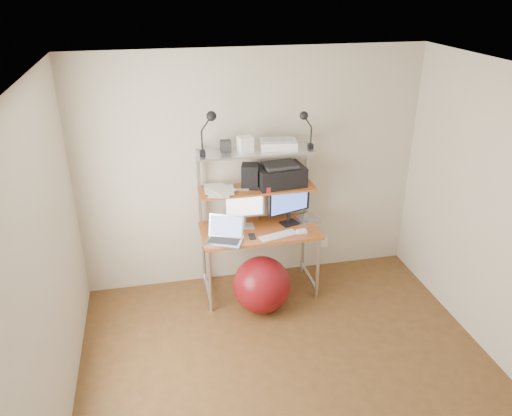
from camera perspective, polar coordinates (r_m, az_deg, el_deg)
The scene contains 20 objects.
room at distance 3.65m, azimuth 5.41°, elevation -5.60°, with size 3.60×3.60×3.60m.
computer_desk at distance 5.07m, azimuth 0.26°, elevation 0.00°, with size 1.20×0.60×1.57m.
wall_outlet at distance 5.83m, azimuth 7.84°, elevation -3.92°, with size 0.08×0.01×0.12m, color white.
monitor_silver at distance 5.06m, azimuth -1.35°, elevation 0.32°, with size 0.41×0.15×0.46m.
monitor_black at distance 5.15m, azimuth 3.82°, elevation 0.68°, with size 0.47×0.19×0.48m.
laptop at distance 4.91m, azimuth -3.54°, elevation -3.13°, with size 0.43×0.39×0.30m.
keyboard at distance 4.99m, azimuth 2.55°, elevation -3.15°, with size 0.39×0.11×0.01m, color white.
mouse at distance 5.07m, azimuth 5.23°, elevation -2.67°, with size 0.10×0.06×0.03m, color white.
mac_mini at distance 5.31m, azimuth 5.90°, elevation -1.28°, with size 0.21×0.21×0.04m, color #BABABE.
phone at distance 4.97m, azimuth -0.45°, elevation -3.26°, with size 0.06×0.12×0.01m, color black.
printer at distance 5.10m, azimuth 2.73°, elevation 3.81°, with size 0.52×0.38×0.23m.
nas_cube at distance 5.02m, azimuth -0.69°, elevation 3.68°, with size 0.17×0.17×0.24m, color black.
red_box at distance 5.01m, azimuth 1.90°, elevation 2.46°, with size 0.20×0.13×0.06m, color red.
scanner at distance 4.96m, azimuth 2.57°, elevation 7.32°, with size 0.39×0.28×0.09m.
box_white at distance 4.83m, azimuth -1.23°, elevation 7.25°, with size 0.13×0.11×0.16m, color white.
box_grey at distance 4.89m, azimuth -3.49°, elevation 7.11°, with size 0.10×0.10×0.10m, color #2A292C.
clip_lamp_left at distance 4.69m, azimuth -5.34°, elevation 9.59°, with size 0.17×0.10×0.43m.
clip_lamp_right at distance 4.89m, azimuth 5.66°, elevation 9.80°, with size 0.15×0.08×0.38m.
exercise_ball at distance 5.06m, azimuth 0.66°, elevation -8.78°, with size 0.58×0.58×0.58m, color maroon.
paper_stack at distance 4.99m, azimuth -4.20°, elevation 2.08°, with size 0.33×0.40×0.02m.
Camera 1 is at (-1.00, -2.98, 3.11)m, focal length 35.00 mm.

